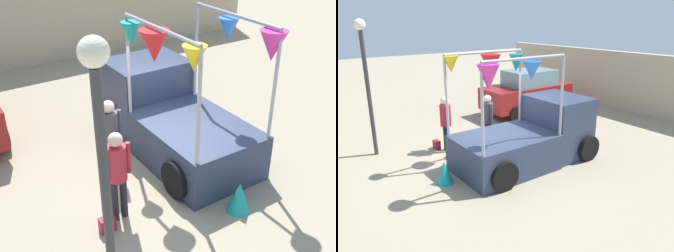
# 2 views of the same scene
# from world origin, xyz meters

# --- Properties ---
(ground_plane) EXTENTS (60.00, 60.00, 0.00)m
(ground_plane) POSITION_xyz_m (0.00, 0.00, 0.00)
(ground_plane) COLOR gray
(vendor_truck) EXTENTS (2.35, 4.08, 3.17)m
(vendor_truck) POSITION_xyz_m (0.80, 0.90, 0.87)
(vendor_truck) COLOR #2D3851
(vendor_truck) RESTS_ON ground
(parked_car) EXTENTS (1.88, 4.00, 1.88)m
(parked_car) POSITION_xyz_m (-3.33, 4.14, 0.94)
(parked_car) COLOR maroon
(parked_car) RESTS_ON ground
(person_customer) EXTENTS (0.53, 0.34, 1.76)m
(person_customer) POSITION_xyz_m (-1.35, -0.79, 1.07)
(person_customer) COLOR black
(person_customer) RESTS_ON ground
(person_vendor) EXTENTS (0.53, 0.34, 1.73)m
(person_vendor) POSITION_xyz_m (-0.88, 0.45, 1.05)
(person_vendor) COLOR #2D2823
(person_vendor) RESTS_ON ground
(handbag) EXTENTS (0.28, 0.16, 0.28)m
(handbag) POSITION_xyz_m (-1.70, -0.99, 0.14)
(handbag) COLOR maroon
(handbag) RESTS_ON ground
(street_lamp) EXTENTS (0.32, 0.32, 4.01)m
(street_lamp) POSITION_xyz_m (-2.39, -2.69, 2.61)
(street_lamp) COLOR #333338
(street_lamp) RESTS_ON ground
(brick_boundary_wall) EXTENTS (18.00, 0.36, 2.60)m
(brick_boundary_wall) POSITION_xyz_m (0.00, 8.06, 1.30)
(brick_boundary_wall) COLOR tan
(brick_boundary_wall) RESTS_ON ground
(folded_kite_bundle_teal) EXTENTS (0.61, 0.61, 0.60)m
(folded_kite_bundle_teal) POSITION_xyz_m (0.57, -1.82, 0.30)
(folded_kite_bundle_teal) COLOR teal
(folded_kite_bundle_teal) RESTS_ON ground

